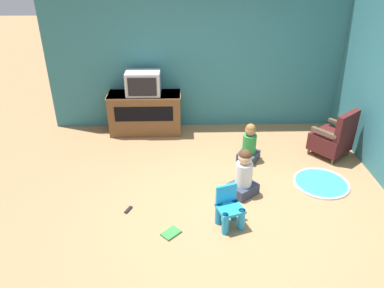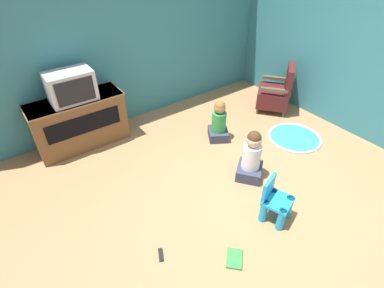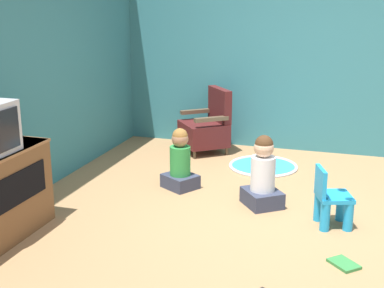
% 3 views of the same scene
% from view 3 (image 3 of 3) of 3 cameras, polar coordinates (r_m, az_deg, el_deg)
% --- Properties ---
extents(ground_plane, '(30.00, 30.00, 0.00)m').
position_cam_3_polar(ground_plane, '(5.04, 9.09, -7.93)').
color(ground_plane, '#9E754C').
extents(wall_back, '(5.49, 0.12, 2.82)m').
position_cam_3_polar(wall_back, '(5.41, -18.74, 8.56)').
color(wall_back, teal).
rests_on(wall_back, ground_plane).
extents(wall_right, '(0.12, 5.61, 2.82)m').
position_cam_3_polar(wall_right, '(7.05, 14.31, 10.36)').
color(wall_right, teal).
rests_on(wall_right, ground_plane).
extents(black_armchair, '(0.77, 0.77, 0.83)m').
position_cam_3_polar(black_armchair, '(6.99, 1.60, 1.79)').
color(black_armchair, brown).
rests_on(black_armchair, ground_plane).
extents(yellow_kid_chair, '(0.39, 0.38, 0.54)m').
position_cam_3_polar(yellow_kid_chair, '(4.93, 14.64, -6.01)').
color(yellow_kid_chair, '#1E99DB').
rests_on(yellow_kid_chair, ground_plane).
extents(play_mat, '(0.83, 0.83, 0.04)m').
position_cam_3_polar(play_mat, '(6.49, 7.60, -2.36)').
color(play_mat, teal).
rests_on(play_mat, ground_plane).
extents(child_watching_left, '(0.48, 0.47, 0.71)m').
position_cam_3_polar(child_watching_left, '(5.23, 7.57, -3.37)').
color(child_watching_left, '#33384C').
rests_on(child_watching_left, ground_plane).
extents(child_watching_center, '(0.42, 0.44, 0.66)m').
position_cam_3_polar(child_watching_center, '(5.67, -1.27, -1.98)').
color(child_watching_center, '#33384C').
rests_on(child_watching_center, ground_plane).
extents(book, '(0.27, 0.27, 0.02)m').
position_cam_3_polar(book, '(4.35, 15.89, -12.20)').
color(book, '#337F3D').
rests_on(book, ground_plane).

